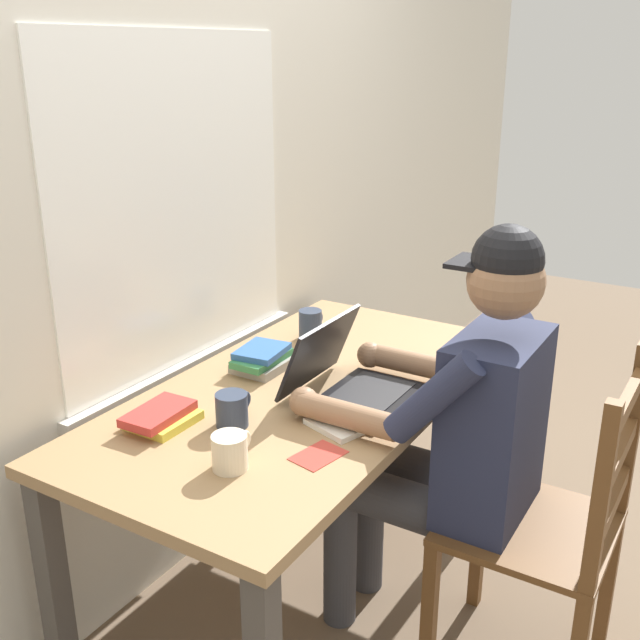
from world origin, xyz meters
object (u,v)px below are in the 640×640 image
object	(u,v)px
book_stack_side	(161,417)
landscape_photo_print	(318,455)
desk	(304,416)
seated_person	(453,427)
book_stack_main	(262,359)
coffee_mug_dark	(232,410)
laptop	(347,379)
computer_mouse	(404,358)
wooden_chair	(550,530)
coffee_mug_spare	(311,324)
coffee_mug_white	(230,452)

from	to	relation	value
book_stack_side	landscape_photo_print	xyz separation A→B (m)	(0.08, -0.44, -0.02)
desk	landscape_photo_print	size ratio (longest dim) A/B	11.33
seated_person	book_stack_side	distance (m)	0.78
desk	book_stack_main	distance (m)	0.23
desk	coffee_mug_dark	xyz separation A→B (m)	(-0.29, 0.04, 0.13)
laptop	computer_mouse	size ratio (longest dim) A/B	3.30
seated_person	laptop	bearing A→B (deg)	91.79
wooden_chair	coffee_mug_dark	size ratio (longest dim) A/B	7.76
wooden_chair	coffee_mug_spare	bearing A→B (deg)	70.82
coffee_mug_dark	wooden_chair	bearing A→B (deg)	-67.48
computer_mouse	coffee_mug_spare	size ratio (longest dim) A/B	0.86
laptop	book_stack_side	size ratio (longest dim) A/B	1.69
desk	laptop	distance (m)	0.20
book_stack_side	landscape_photo_print	world-z (taller)	book_stack_side
coffee_mug_dark	laptop	bearing A→B (deg)	-28.93
computer_mouse	coffee_mug_white	bearing A→B (deg)	174.09
desk	book_stack_main	size ratio (longest dim) A/B	7.55
coffee_mug_dark	book_stack_side	size ratio (longest dim) A/B	0.63
desk	coffee_mug_dark	distance (m)	0.32
wooden_chair	laptop	bearing A→B (deg)	90.95
laptop	book_stack_main	xyz separation A→B (m)	(0.03, 0.32, -0.02)
desk	computer_mouse	xyz separation A→B (m)	(0.32, -0.17, 0.11)
computer_mouse	coffee_mug_dark	bearing A→B (deg)	161.15
wooden_chair	coffee_mug_dark	bearing A→B (deg)	112.52
laptop	computer_mouse	world-z (taller)	laptop
laptop	book_stack_main	bearing A→B (deg)	84.53
wooden_chair	book_stack_main	distance (m)	0.96
seated_person	coffee_mug_white	world-z (taller)	seated_person
desk	coffee_mug_white	distance (m)	0.49
desk	laptop	bearing A→B (deg)	-80.99
seated_person	coffee_mug_spare	world-z (taller)	seated_person
coffee_mug_white	coffee_mug_spare	bearing A→B (deg)	19.26
seated_person	coffee_mug_dark	size ratio (longest dim) A/B	10.22
computer_mouse	book_stack_side	world-z (taller)	book_stack_side
seated_person	wooden_chair	size ratio (longest dim) A/B	1.32
desk	coffee_mug_dark	size ratio (longest dim) A/B	11.91
coffee_mug_spare	book_stack_side	bearing A→B (deg)	179.58
computer_mouse	coffee_mug_white	size ratio (longest dim) A/B	0.81
coffee_mug_spare	desk	bearing A→B (deg)	-151.02
desk	wooden_chair	xyz separation A→B (m)	(0.03, -0.74, -0.15)
desk	book_stack_main	bearing A→B (deg)	74.35
computer_mouse	coffee_mug_dark	world-z (taller)	coffee_mug_dark
desk	book_stack_main	xyz separation A→B (m)	(0.05, 0.18, 0.12)
desk	coffee_mug_dark	world-z (taller)	coffee_mug_dark
seated_person	book_stack_main	bearing A→B (deg)	88.16
laptop	coffee_mug_white	size ratio (longest dim) A/B	2.67
desk	book_stack_side	size ratio (longest dim) A/B	7.55
book_stack_side	computer_mouse	bearing A→B (deg)	-27.83
coffee_mug_white	wooden_chair	bearing A→B (deg)	-52.60
seated_person	coffee_mug_spare	bearing A→B (deg)	63.52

